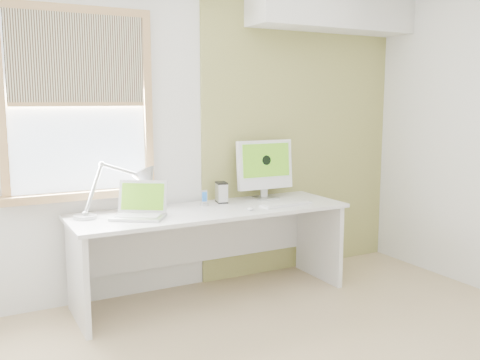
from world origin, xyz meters
TOP-DOWN VIEW (x-y plane):
  - room at (0.00, 0.00)m, footprint 4.04×3.54m
  - accent_wall at (1.00, 1.74)m, footprint 2.00×0.02m
  - soffit at (1.20, 1.57)m, footprint 1.60×0.40m
  - window at (-1.00, 1.71)m, footprint 1.20×0.14m
  - desk at (-0.08, 1.44)m, footprint 2.20×0.70m
  - desk_lamp at (-0.63, 1.56)m, footprint 0.74×0.31m
  - laptop at (-0.66, 1.37)m, footprint 0.47×0.45m
  - phone_dock at (-0.07, 1.53)m, footprint 0.08×0.08m
  - external_drive at (0.11, 1.58)m, footprint 0.11×0.15m
  - imac at (0.52, 1.58)m, footprint 0.52×0.17m
  - keyboard at (0.52, 1.23)m, footprint 0.46×0.16m
  - mouse at (0.17, 1.19)m, footprint 0.08×0.10m

SIDE VIEW (x-z plane):
  - desk at x=-0.08m, z-range 0.17..0.90m
  - keyboard at x=0.52m, z-range 0.73..0.75m
  - mouse at x=0.17m, z-range 0.73..0.76m
  - phone_dock at x=-0.07m, z-range 0.70..0.83m
  - laptop at x=-0.66m, z-range 0.66..0.92m
  - external_drive at x=0.11m, z-range 0.73..0.90m
  - desk_lamp at x=-0.63m, z-range 0.74..1.15m
  - imac at x=0.52m, z-range 0.76..1.27m
  - room at x=0.00m, z-range -0.02..2.62m
  - accent_wall at x=1.00m, z-range 0.00..2.60m
  - window at x=-1.00m, z-range 0.83..2.25m
  - soffit at x=1.20m, z-range 2.19..2.61m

